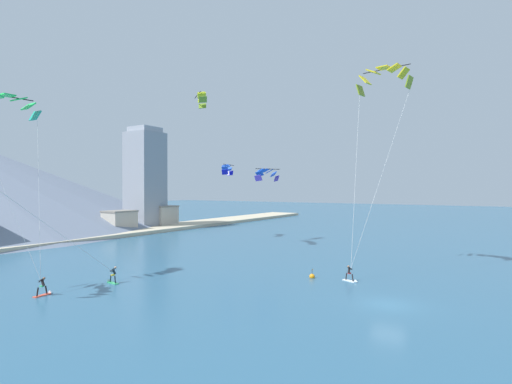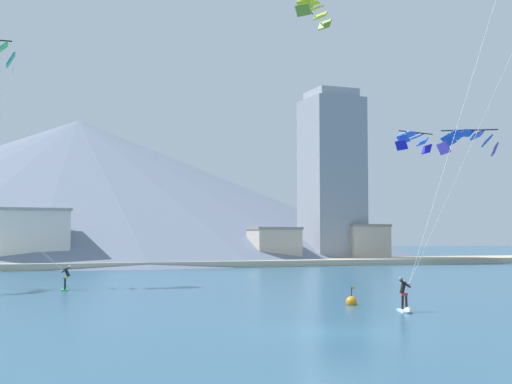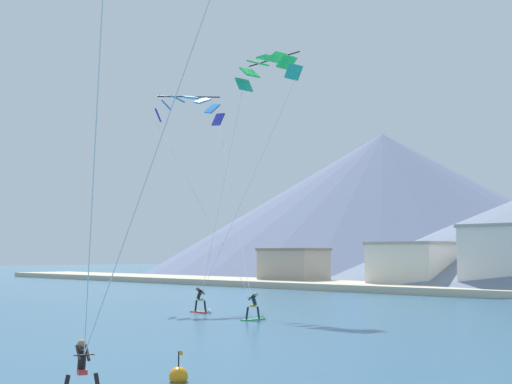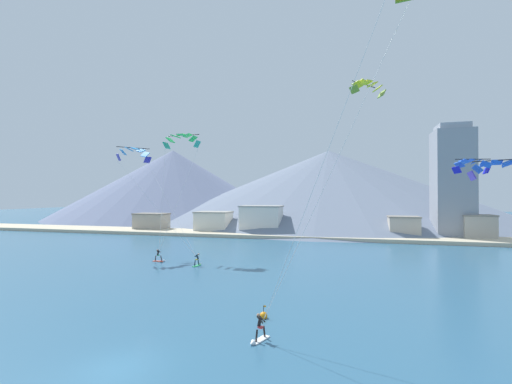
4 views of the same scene
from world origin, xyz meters
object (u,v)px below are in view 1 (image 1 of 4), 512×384
kitesurfer_mid_center (112,278)px  kitesurfer_near_trail (45,289)px  parafoil_kite_distant_mid_solo (202,98)px  race_marker_buoy (312,276)px  kitesurfer_near_lead (351,277)px  parafoil_kite_near_trail (7,104)px  parafoil_kite_near_lead (384,77)px  parafoil_kite_distant_high_outer (267,174)px  parafoil_kite_distant_low_drift (227,168)px

kitesurfer_mid_center → kitesurfer_near_trail: bearing=169.0°
parafoil_kite_distant_mid_solo → race_marker_buoy: parafoil_kite_distant_mid_solo is taller
kitesurfer_near_lead → parafoil_kite_near_trail: bearing=125.1°
parafoil_kite_near_trail → parafoil_kite_distant_mid_solo: bearing=-2.9°
kitesurfer_near_lead → parafoil_kite_near_lead: 22.77m
parafoil_kite_near_trail → parafoil_kite_distant_high_outer: bearing=-7.2°
kitesurfer_mid_center → parafoil_kite_distant_mid_solo: parafoil_kite_distant_mid_solo is taller
parafoil_kite_distant_low_drift → parafoil_kite_distant_mid_solo: bearing=-159.3°
parafoil_kite_near_lead → race_marker_buoy: 23.74m
kitesurfer_near_trail → kitesurfer_near_lead: bearing=-47.7°
kitesurfer_near_trail → parafoil_kite_near_lead: (26.87, -21.51, 21.17)m
parafoil_kite_distant_high_outer → kitesurfer_near_lead: bearing=-133.4°
kitesurfer_near_trail → kitesurfer_mid_center: (5.95, -1.16, -0.03)m
parafoil_kite_distant_mid_solo → kitesurfer_mid_center: bearing=-164.1°
kitesurfer_near_lead → parafoil_kite_near_lead: parafoil_kite_near_lead is taller
parafoil_kite_distant_low_drift → race_marker_buoy: size_ratio=4.75×
race_marker_buoy → parafoil_kite_near_trail: bearing=128.6°
parafoil_kite_near_trail → parafoil_kite_distant_low_drift: parafoil_kite_near_trail is taller
kitesurfer_mid_center → parafoil_kite_near_trail: size_ratio=0.11×
parafoil_kite_near_trail → kitesurfer_near_lead: bearing=-54.9°
parafoil_kite_near_lead → kitesurfer_mid_center: bearing=135.8°
kitesurfer_near_trail → parafoil_kite_near_lead: parafoil_kite_near_lead is taller
parafoil_kite_distant_high_outer → kitesurfer_mid_center: bearing=-176.1°
kitesurfer_near_lead → race_marker_buoy: bearing=98.8°
kitesurfer_near_lead → parafoil_kite_distant_low_drift: parafoil_kite_distant_low_drift is taller
kitesurfer_near_trail → parafoil_kite_distant_mid_solo: 34.55m
kitesurfer_near_lead → kitesurfer_near_trail: size_ratio=1.00×
kitesurfer_near_trail → parafoil_kite_distant_high_outer: (39.11, 1.08, 11.09)m
parafoil_kite_distant_high_outer → parafoil_kite_distant_mid_solo: size_ratio=1.15×
kitesurfer_near_lead → parafoil_kite_near_trail: size_ratio=0.11×
parafoil_kite_distant_mid_solo → race_marker_buoy: size_ratio=4.52×
parafoil_kite_near_trail → kitesurfer_near_trail: bearing=-90.2°
parafoil_kite_distant_mid_solo → kitesurfer_near_trail: bearing=-170.0°
parafoil_kite_near_lead → parafoil_kite_distant_mid_solo: (-0.53, 26.15, 0.70)m
parafoil_kite_near_trail → parafoil_kite_distant_low_drift: 39.68m
parafoil_kite_distant_mid_solo → race_marker_buoy: bearing=-111.2°
kitesurfer_near_trail → parafoil_kite_distant_low_drift: size_ratio=0.37×
parafoil_kite_distant_low_drift → kitesurfer_mid_center: bearing=-162.2°
kitesurfer_near_trail → parafoil_kite_distant_low_drift: 42.25m
parafoil_kite_near_lead → parafoil_kite_distant_low_drift: (12.44, 31.05, -8.98)m
parafoil_kite_distant_mid_solo → race_marker_buoy: 31.87m
parafoil_kite_distant_low_drift → parafoil_kite_distant_high_outer: bearing=-91.4°
parafoil_kite_near_trail → kitesurfer_mid_center: bearing=-50.3°
parafoil_kite_distant_mid_solo → kitesurfer_near_lead: bearing=-106.9°
kitesurfer_mid_center → parafoil_kite_distant_mid_solo: 30.48m
kitesurfer_mid_center → parafoil_kite_distant_low_drift: (33.36, 10.70, 12.22)m
kitesurfer_mid_center → parafoil_kite_near_trail: parafoil_kite_near_trail is taller
kitesurfer_near_trail → parafoil_kite_near_lead: 40.41m
kitesurfer_near_lead → parafoil_kite_distant_mid_solo: 34.26m
kitesurfer_near_lead → parafoil_kite_distant_low_drift: (20.63, 30.08, 12.25)m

